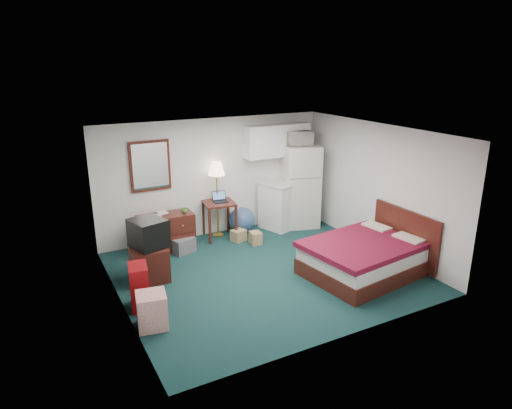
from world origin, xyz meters
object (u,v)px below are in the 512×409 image
kitchen_counter (283,204)px  suitcase (139,287)px  floor_lamp (217,200)px  tv_stand (149,263)px  fridge (300,186)px  bed (362,259)px  dresser (166,233)px  desk (219,220)px

kitchen_counter → suitcase: kitchen_counter is taller
floor_lamp → tv_stand: size_ratio=2.50×
fridge → suitcase: size_ratio=2.62×
bed → floor_lamp: bearing=109.7°
suitcase → tv_stand: bearing=76.3°
fridge → bed: 2.78m
fridge → tv_stand: size_ratio=2.86×
tv_stand → fridge: bearing=19.2°
dresser → suitcase: size_ratio=1.54×
suitcase → desk: bearing=53.2°
desk → bed: 3.19m
dresser → suitcase: dresser is taller
floor_lamp → kitchen_counter: (1.55, -0.14, -0.30)m
dresser → bed: (2.72, -2.68, -0.07)m
dresser → kitchen_counter: 2.78m
floor_lamp → bed: bearing=-62.9°
floor_lamp → tv_stand: 2.34m
dresser → bed: 3.82m
bed → suitcase: suitcase is taller
kitchen_counter → bed: bearing=-109.3°
desk → tv_stand: desk is taller
fridge → suitcase: 4.66m
fridge → tv_stand: fridge is taller
dresser → fridge: bearing=0.9°
dresser → floor_lamp: 1.32m
dresser → suitcase: 2.22m
floor_lamp → desk: (-0.01, -0.12, -0.42)m
bed → desk: bearing=110.9°
dresser → desk: desk is taller
desk → dresser: bearing=-166.1°
fridge → suitcase: fridge is taller
tv_stand → bed: bearing=-22.1°
floor_lamp → desk: bearing=-96.5°
kitchen_counter → fridge: fridge is taller
dresser → floor_lamp: (1.22, 0.24, 0.44)m
kitchen_counter → suitcase: size_ratio=1.44×
floor_lamp → desk: size_ratio=2.05×
dresser → desk: bearing=6.8°
fridge → bed: fridge is taller
desk → tv_stand: size_ratio=1.22×
fridge → dresser: bearing=-163.6°
bed → tv_stand: bed is taller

